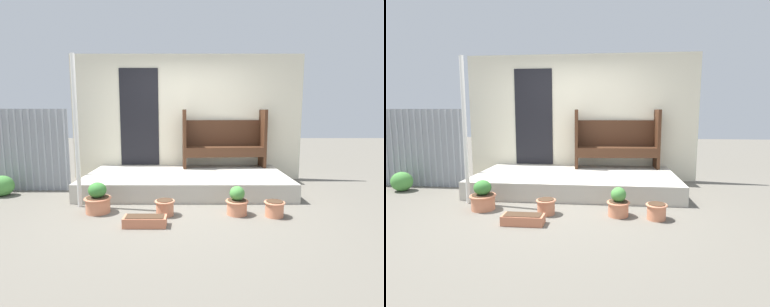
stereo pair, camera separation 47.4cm
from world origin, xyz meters
TOP-DOWN VIEW (x-y plane):
  - ground_plane at (0.00, 0.00)m, footprint 24.00×24.00m
  - porch_slab at (0.11, 0.89)m, footprint 3.60×1.78m
  - house_wall at (0.07, 1.81)m, footprint 4.80×0.08m
  - fence_corrugated at (-3.37, 0.85)m, footprint 2.72×0.05m
  - support_post at (-1.48, -0.11)m, footprint 0.06×0.06m
  - bench at (0.87, 1.57)m, footprint 1.69×0.52m
  - flower_pot_left at (-1.12, -0.38)m, footprint 0.38×0.38m
  - flower_pot_middle at (-0.16, -0.50)m, footprint 0.28×0.28m
  - flower_pot_right at (0.85, -0.46)m, footprint 0.32×0.32m
  - flower_pot_far_right at (1.35, -0.55)m, footprint 0.29×0.29m
  - planter_box_rect at (-0.37, -0.90)m, footprint 0.54×0.21m
  - shrub_by_fence at (-3.02, 0.48)m, footprint 0.38×0.34m

SIDE VIEW (x-z plane):
  - ground_plane at x=0.00m, z-range 0.00..0.00m
  - planter_box_rect at x=-0.37m, z-range 0.00..0.13m
  - flower_pot_far_right at x=1.35m, z-range 0.01..0.23m
  - flower_pot_middle at x=-0.16m, z-range 0.01..0.23m
  - porch_slab at x=0.11m, z-range 0.00..0.31m
  - shrub_by_fence at x=-3.02m, z-range 0.00..0.35m
  - flower_pot_right at x=0.85m, z-range -0.03..0.38m
  - flower_pot_left at x=-1.12m, z-range -0.03..0.41m
  - fence_corrugated at x=-3.37m, z-range 0.00..1.48m
  - bench at x=0.87m, z-range 0.28..1.45m
  - support_post at x=-1.48m, z-range 0.00..2.25m
  - house_wall at x=0.07m, z-range 0.00..2.60m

